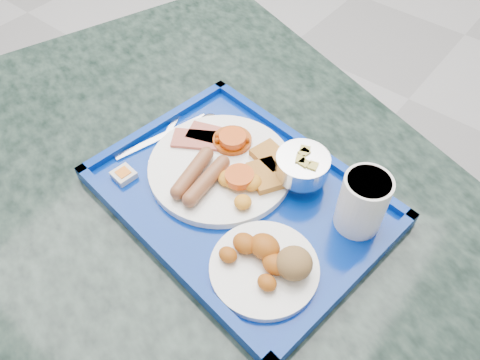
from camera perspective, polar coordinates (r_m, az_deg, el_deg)
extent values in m
plane|color=#9D9D9F|center=(2.12, -4.33, 8.07)|extent=(6.00, 6.00, 0.00)
cylinder|color=slate|center=(1.50, -1.60, -19.51)|extent=(0.57, 0.57, 0.03)
cylinder|color=slate|center=(1.16, -2.00, -13.30)|extent=(0.11, 0.11, 0.70)
cube|color=black|center=(0.85, -2.67, -2.14)|extent=(1.43, 1.18, 0.04)
cube|color=#032790|center=(0.81, 0.00, -2.17)|extent=(0.52, 0.41, 0.02)
cube|color=#032790|center=(0.88, 7.85, 4.43)|extent=(0.48, 0.08, 0.01)
cube|color=#032790|center=(0.74, -9.44, -8.62)|extent=(0.48, 0.08, 0.01)
cube|color=#032790|center=(0.73, 13.10, -11.89)|extent=(0.06, 0.35, 0.01)
cube|color=#032790|center=(0.92, -10.10, 6.62)|extent=(0.06, 0.35, 0.01)
cylinder|color=white|center=(0.84, -2.38, 1.61)|extent=(0.26, 0.26, 0.01)
cube|color=#C65D4F|center=(0.88, -3.53, 5.52)|extent=(0.10, 0.07, 0.01)
cube|color=#C65D4F|center=(0.87, -5.38, 4.95)|extent=(0.10, 0.09, 0.01)
cylinder|color=#A33F06|center=(0.86, -0.95, 4.85)|extent=(0.07, 0.07, 0.01)
sphere|color=#A33F06|center=(0.87, 0.19, 5.76)|extent=(0.01, 0.01, 0.01)
sphere|color=#A33F06|center=(0.85, -0.70, 4.50)|extent=(0.01, 0.01, 0.01)
sphere|color=#A33F06|center=(0.87, -1.40, 5.94)|extent=(0.01, 0.01, 0.01)
sphere|color=#A33F06|center=(0.87, -1.83, 5.85)|extent=(0.01, 0.01, 0.01)
sphere|color=#A33F06|center=(0.85, 0.13, 4.93)|extent=(0.01, 0.01, 0.01)
sphere|color=#A33F06|center=(0.87, -0.35, 6.21)|extent=(0.01, 0.01, 0.01)
sphere|color=#A33F06|center=(0.85, -2.77, 4.83)|extent=(0.01, 0.01, 0.01)
sphere|color=#A33F06|center=(0.87, -1.21, 6.14)|extent=(0.01, 0.01, 0.01)
sphere|color=#A33F06|center=(0.87, -1.57, 6.01)|extent=(0.01, 0.01, 0.01)
sphere|color=#A33F06|center=(0.87, -1.32, 6.02)|extent=(0.01, 0.01, 0.01)
sphere|color=#A33F06|center=(0.84, -1.61, 4.20)|extent=(0.01, 0.01, 0.01)
sphere|color=#A33F06|center=(0.85, -1.97, 4.82)|extent=(0.01, 0.01, 0.01)
sphere|color=#A33F06|center=(0.86, -2.72, 5.40)|extent=(0.01, 0.01, 0.01)
sphere|color=#A33F06|center=(0.85, -1.04, 4.81)|extent=(0.01, 0.01, 0.01)
sphere|color=#A33F06|center=(0.86, -0.44, 5.57)|extent=(0.01, 0.01, 0.01)
sphere|color=#A33F06|center=(0.85, 0.81, 4.89)|extent=(0.01, 0.01, 0.01)
cube|color=#C27B30|center=(0.83, 3.84, 2.82)|extent=(0.08, 0.06, 0.01)
cube|color=#C27B30|center=(0.80, 3.15, 0.59)|extent=(0.08, 0.08, 0.01)
cylinder|color=brown|center=(0.80, -5.81, 0.94)|extent=(0.05, 0.10, 0.03)
cylinder|color=brown|center=(0.79, -4.09, -0.04)|extent=(0.04, 0.10, 0.03)
ellipsoid|color=orange|center=(0.79, -0.18, -0.43)|extent=(0.02, 0.02, 0.01)
ellipsoid|color=orange|center=(0.80, -1.47, 0.28)|extent=(0.03, 0.03, 0.02)
ellipsoid|color=orange|center=(0.79, 1.44, -0.26)|extent=(0.03, 0.03, 0.02)
ellipsoid|color=orange|center=(0.79, -1.62, 0.14)|extent=(0.03, 0.03, 0.02)
ellipsoid|color=orange|center=(0.81, 0.34, 0.91)|extent=(0.02, 0.02, 0.01)
ellipsoid|color=orange|center=(0.79, -0.87, -0.18)|extent=(0.03, 0.03, 0.02)
ellipsoid|color=orange|center=(0.76, 0.35, -2.70)|extent=(0.03, 0.03, 0.02)
ellipsoid|color=orange|center=(0.80, 0.60, 0.46)|extent=(0.03, 0.03, 0.02)
ellipsoid|color=orange|center=(0.79, 1.34, -0.56)|extent=(0.03, 0.03, 0.02)
cylinder|color=#C03505|center=(0.85, -0.91, 5.09)|extent=(0.05, 0.05, 0.01)
cylinder|color=#C03505|center=(0.79, -0.07, 0.40)|extent=(0.05, 0.05, 0.01)
cylinder|color=white|center=(0.72, 2.96, -10.70)|extent=(0.17, 0.17, 0.01)
ellipsoid|color=#A95413|center=(0.69, 3.32, -12.39)|extent=(0.03, 0.03, 0.02)
ellipsoid|color=#A95413|center=(0.70, 4.25, -10.17)|extent=(0.04, 0.03, 0.03)
ellipsoid|color=#A95413|center=(0.71, 3.04, -8.10)|extent=(0.05, 0.04, 0.03)
ellipsoid|color=#A95413|center=(0.72, 0.58, -7.73)|extent=(0.04, 0.03, 0.03)
ellipsoid|color=#A95413|center=(0.71, -1.48, -9.10)|extent=(0.03, 0.03, 0.02)
ellipsoid|color=olive|center=(0.70, 6.62, -10.03)|extent=(0.05, 0.05, 0.04)
cylinder|color=silver|center=(0.83, 7.34, -0.03)|extent=(0.06, 0.06, 0.01)
cylinder|color=silver|center=(0.82, 7.42, 0.52)|extent=(0.02, 0.02, 0.02)
cylinder|color=silver|center=(0.80, 7.62, 1.81)|extent=(0.09, 0.09, 0.04)
cube|color=#D4C550|center=(0.80, 7.88, 3.50)|extent=(0.02, 0.02, 0.01)
cube|color=#D4C550|center=(0.78, 7.32, 2.30)|extent=(0.02, 0.02, 0.01)
cube|color=#D4C550|center=(0.79, 7.80, 3.12)|extent=(0.02, 0.02, 0.01)
cube|color=#D4C550|center=(0.78, 7.80, 1.86)|extent=(0.02, 0.02, 0.01)
cube|color=#D4C550|center=(0.78, 8.85, 1.50)|extent=(0.02, 0.02, 0.01)
cylinder|color=white|center=(0.75, 14.71, -2.68)|extent=(0.08, 0.08, 0.11)
cylinder|color=orange|center=(0.72, 15.44, -0.42)|extent=(0.07, 0.07, 0.01)
cube|color=silver|center=(0.90, -9.05, 5.18)|extent=(0.06, 0.13, 0.00)
ellipsoid|color=silver|center=(0.92, -3.99, 7.28)|extent=(0.04, 0.05, 0.01)
cube|color=silver|center=(0.91, -9.45, 5.24)|extent=(0.07, 0.19, 0.00)
cube|color=silver|center=(0.85, -13.99, 0.61)|extent=(0.04, 0.04, 0.01)
cube|color=orange|center=(0.84, -14.08, 0.93)|extent=(0.02, 0.02, 0.00)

